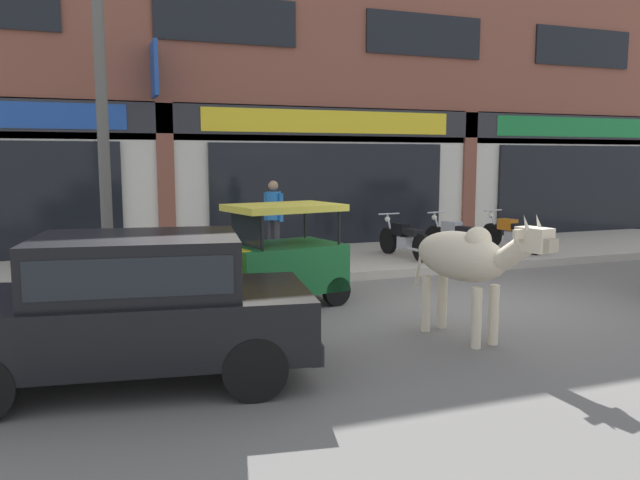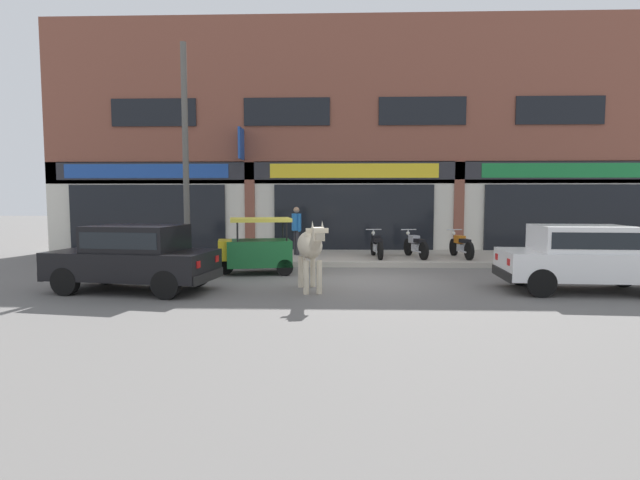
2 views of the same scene
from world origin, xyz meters
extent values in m
plane|color=#605E5B|center=(0.00, 0.00, 0.00)|extent=(90.00, 90.00, 0.00)
cube|color=#A8A093|center=(0.00, 4.05, 0.08)|extent=(19.00, 3.70, 0.16)
cube|color=brown|center=(0.00, 6.18, 5.61)|extent=(23.00, 0.55, 6.05)
cube|color=silver|center=(0.00, 6.18, 1.70)|extent=(23.00, 0.55, 3.40)
cube|color=#28282D|center=(0.00, 5.86, 3.05)|extent=(22.08, 0.08, 0.64)
cube|color=brown|center=(-3.83, 5.88, 1.70)|extent=(0.36, 0.12, 3.40)
cube|color=black|center=(0.00, 5.85, 1.35)|extent=(5.83, 0.10, 2.40)
cube|color=yellow|center=(0.00, 5.83, 3.05)|extent=(6.13, 0.05, 0.52)
cube|color=brown|center=(3.83, 5.88, 1.70)|extent=(0.36, 0.12, 3.40)
cube|color=black|center=(7.67, 5.85, 1.35)|extent=(5.83, 0.10, 2.40)
cube|color=#197A38|center=(7.67, 5.83, 3.05)|extent=(6.13, 0.05, 0.52)
cube|color=black|center=(-2.44, 5.87, 5.18)|extent=(3.13, 0.06, 1.00)
cube|color=black|center=(2.44, 5.87, 5.18)|extent=(3.13, 0.06, 1.00)
cube|color=black|center=(7.33, 5.87, 5.18)|extent=(3.13, 0.06, 1.00)
cube|color=#1E479E|center=(-4.05, 5.45, 4.00)|extent=(0.08, 0.80, 1.10)
ellipsoid|color=beige|center=(-1.23, -1.50, 1.02)|extent=(0.80, 1.48, 0.60)
sphere|color=beige|center=(-1.17, -1.78, 1.25)|extent=(0.32, 0.32, 0.32)
cylinder|color=beige|center=(-1.00, -1.90, 0.36)|extent=(0.12, 0.12, 0.72)
cylinder|color=beige|center=(-1.28, -1.96, 0.36)|extent=(0.12, 0.12, 0.72)
cylinder|color=beige|center=(-1.18, -1.05, 0.36)|extent=(0.12, 0.12, 0.72)
cylinder|color=beige|center=(-1.46, -1.11, 0.36)|extent=(0.12, 0.12, 0.72)
cylinder|color=beige|center=(-1.06, -2.30, 1.17)|extent=(0.33, 0.50, 0.43)
cube|color=beige|center=(-1.01, -2.56, 1.34)|extent=(0.29, 0.40, 0.26)
cube|color=tan|center=(-0.97, -2.73, 1.30)|extent=(0.19, 0.17, 0.14)
cone|color=beige|center=(-0.92, -2.50, 1.52)|extent=(0.08, 0.12, 0.19)
cone|color=beige|center=(-1.11, -2.54, 1.52)|extent=(0.08, 0.12, 0.19)
cube|color=beige|center=(-0.86, -2.45, 1.40)|extent=(0.15, 0.07, 0.10)
cube|color=beige|center=(-1.18, -2.51, 1.40)|extent=(0.15, 0.07, 0.10)
cylinder|color=beige|center=(-1.38, -0.78, 0.80)|extent=(0.07, 0.17, 0.60)
cylinder|color=black|center=(-6.15, -0.82, 0.30)|extent=(0.62, 0.27, 0.60)
cylinder|color=black|center=(-4.09, -2.59, 0.30)|extent=(0.62, 0.27, 0.60)
cylinder|color=black|center=(-3.87, -1.16, 0.30)|extent=(0.62, 0.27, 0.60)
cube|color=black|center=(-5.12, -1.70, 0.60)|extent=(3.70, 2.11, 0.60)
cube|color=black|center=(-5.02, -1.72, 1.18)|extent=(2.10, 1.71, 0.56)
cube|color=black|center=(-5.02, -1.72, 1.18)|extent=(1.95, 1.71, 0.35)
cube|color=black|center=(-3.41, -1.96, 0.38)|extent=(0.35, 1.52, 0.20)
cube|color=red|center=(-3.46, -2.46, 0.70)|extent=(0.05, 0.16, 0.14)
cube|color=red|center=(-3.31, -1.48, 0.70)|extent=(0.05, 0.16, 0.14)
cylinder|color=black|center=(-3.62, 0.78, 0.22)|extent=(0.46, 0.21, 0.44)
cylinder|color=black|center=(-2.00, 0.59, 0.22)|extent=(0.46, 0.21, 0.44)
cylinder|color=black|center=(-2.22, 1.61, 0.22)|extent=(0.46, 0.21, 0.44)
cube|color=#19602D|center=(-2.74, 0.96, 0.57)|extent=(1.91, 1.49, 0.70)
cube|color=yellow|center=(-3.62, 0.78, 0.67)|extent=(0.53, 0.93, 0.52)
cylinder|color=black|center=(-3.20, 0.36, 1.19)|extent=(0.04, 0.04, 0.55)
cylinder|color=black|center=(-3.41, 1.33, 1.19)|extent=(0.04, 0.04, 0.55)
cylinder|color=black|center=(-1.95, 0.63, 1.19)|extent=(0.04, 0.04, 0.55)
cylinder|color=black|center=(-2.15, 1.59, 1.19)|extent=(0.04, 0.04, 0.55)
cube|color=#DBCC42|center=(-2.70, 0.97, 1.47)|extent=(1.81, 1.41, 0.10)
cube|color=black|center=(-3.30, 0.84, 1.19)|extent=(0.22, 0.91, 0.50)
cylinder|color=black|center=(0.60, 4.04, 0.44)|extent=(0.15, 0.57, 0.56)
cylinder|color=black|center=(0.72, 2.79, 0.44)|extent=(0.15, 0.57, 0.56)
cube|color=#B2B5BA|center=(0.66, 3.39, 0.48)|extent=(0.23, 0.34, 0.24)
cube|color=black|center=(0.64, 3.55, 0.74)|extent=(0.28, 0.42, 0.24)
cube|color=black|center=(0.68, 3.15, 0.72)|extent=(0.27, 0.54, 0.12)
cylinder|color=#B2B5BA|center=(0.60, 3.98, 0.74)|extent=(0.07, 0.27, 0.59)
cylinder|color=#B2B5BA|center=(0.60, 4.02, 1.02)|extent=(0.52, 0.08, 0.03)
sphere|color=silver|center=(0.59, 4.08, 0.90)|extent=(0.12, 0.12, 0.12)
cylinder|color=#B2B5BA|center=(0.58, 3.02, 0.40)|extent=(0.11, 0.48, 0.06)
cylinder|color=black|center=(1.75, 4.02, 0.44)|extent=(0.23, 0.57, 0.56)
cylinder|color=black|center=(2.04, 2.80, 0.44)|extent=(0.23, 0.57, 0.56)
cube|color=#B2B5BA|center=(1.90, 3.39, 0.48)|extent=(0.27, 0.36, 0.24)
cube|color=#A8AAB2|center=(1.86, 3.54, 0.74)|extent=(0.33, 0.45, 0.24)
cube|color=black|center=(1.96, 3.16, 0.72)|extent=(0.34, 0.56, 0.12)
cylinder|color=#B2B5BA|center=(1.76, 3.96, 0.74)|extent=(0.10, 0.27, 0.59)
cylinder|color=#B2B5BA|center=(1.75, 4.00, 1.02)|extent=(0.51, 0.16, 0.03)
sphere|color=silver|center=(1.74, 4.05, 0.90)|extent=(0.12, 0.12, 0.12)
cylinder|color=#B2B5BA|center=(1.88, 3.01, 0.40)|extent=(0.17, 0.48, 0.06)
cylinder|color=black|center=(3.25, 4.03, 0.44)|extent=(0.18, 0.57, 0.56)
cylinder|color=black|center=(3.42, 2.80, 0.44)|extent=(0.18, 0.57, 0.56)
cube|color=#B2B5BA|center=(3.34, 3.39, 0.48)|extent=(0.24, 0.35, 0.24)
cube|color=orange|center=(3.31, 3.55, 0.74)|extent=(0.29, 0.43, 0.24)
cube|color=black|center=(3.37, 3.16, 0.72)|extent=(0.29, 0.55, 0.12)
cylinder|color=#B2B5BA|center=(3.25, 3.97, 0.74)|extent=(0.08, 0.27, 0.59)
cylinder|color=#B2B5BA|center=(3.25, 4.01, 1.02)|extent=(0.52, 0.11, 0.03)
sphere|color=silver|center=(3.24, 4.07, 0.90)|extent=(0.12, 0.12, 0.12)
cylinder|color=#B2B5BA|center=(3.28, 3.02, 0.40)|extent=(0.13, 0.48, 0.06)
cylinder|color=#2D2D33|center=(-2.01, 4.13, 0.57)|extent=(0.11, 0.11, 0.82)
cylinder|color=#2D2D33|center=(-1.92, 3.97, 0.57)|extent=(0.11, 0.11, 0.82)
cylinder|color=#236BB7|center=(-1.96, 4.05, 1.26)|extent=(0.32, 0.32, 0.56)
cylinder|color=#236BB7|center=(-2.07, 4.23, 1.24)|extent=(0.08, 0.08, 0.56)
cylinder|color=#236BB7|center=(-1.85, 3.87, 1.24)|extent=(0.08, 0.08, 0.56)
sphere|color=tan|center=(-1.96, 4.05, 1.66)|extent=(0.20, 0.20, 0.20)
cylinder|color=#595651|center=(-5.17, 2.50, 3.40)|extent=(0.18, 0.18, 6.48)
camera|label=1|loc=(-5.45, -7.92, 2.19)|focal=35.00mm
camera|label=2|loc=(-0.64, -12.48, 2.05)|focal=28.00mm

